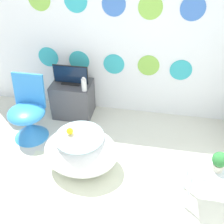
{
  "coord_description": "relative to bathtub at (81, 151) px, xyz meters",
  "views": [
    {
      "loc": [
        0.59,
        -1.14,
        2.37
      ],
      "look_at": [
        0.2,
        1.0,
        0.74
      ],
      "focal_mm": 42.0,
      "sensor_mm": 36.0,
      "label": 1
    }
  ],
  "objects": [
    {
      "name": "rubber_duck",
      "position": [
        -0.1,
        0.0,
        0.29
      ],
      "size": [
        0.07,
        0.08,
        0.09
      ],
      "color": "yellow",
      "rests_on": "bathtub"
    },
    {
      "name": "wall_back_dotted",
      "position": [
        0.13,
        1.25,
        1.05
      ],
      "size": [
        4.31,
        0.05,
        2.6
      ],
      "color": "white",
      "rests_on": "ground_plane"
    },
    {
      "name": "potted_plant_left",
      "position": [
        1.39,
        -0.22,
        0.35
      ],
      "size": [
        0.14,
        0.14,
        0.2
      ],
      "color": "beige",
      "rests_on": "side_table"
    },
    {
      "name": "rug",
      "position": [
        0.02,
        -0.17,
        -0.25
      ],
      "size": [
        1.34,
        0.64,
        0.01
      ],
      "color": "silver",
      "rests_on": "ground_plane"
    },
    {
      "name": "bathtub",
      "position": [
        0.0,
        0.0,
        0.0
      ],
      "size": [
        0.84,
        0.66,
        0.49
      ],
      "color": "white",
      "rests_on": "ground_plane"
    },
    {
      "name": "chair",
      "position": [
        -0.81,
        0.41,
        0.02
      ],
      "size": [
        0.47,
        0.47,
        0.84
      ],
      "color": "#338CE0",
      "rests_on": "ground_plane"
    },
    {
      "name": "tv_cabinet",
      "position": [
        -0.4,
        0.99,
        0.01
      ],
      "size": [
        0.55,
        0.42,
        0.52
      ],
      "color": "#4C4C51",
      "rests_on": "ground_plane"
    },
    {
      "name": "tv",
      "position": [
        -0.4,
        0.99,
        0.39
      ],
      "size": [
        0.48,
        0.12,
        0.27
      ],
      "color": "black",
      "rests_on": "tv_cabinet"
    },
    {
      "name": "side_table",
      "position": [
        1.39,
        -0.22,
        0.14
      ],
      "size": [
        0.5,
        0.29,
        0.48
      ],
      "color": "silver",
      "rests_on": "ground_plane"
    },
    {
      "name": "vase",
      "position": [
        -0.17,
        0.84,
        0.36
      ],
      "size": [
        0.07,
        0.07,
        0.19
      ],
      "color": "white",
      "rests_on": "tv_cabinet"
    }
  ]
}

